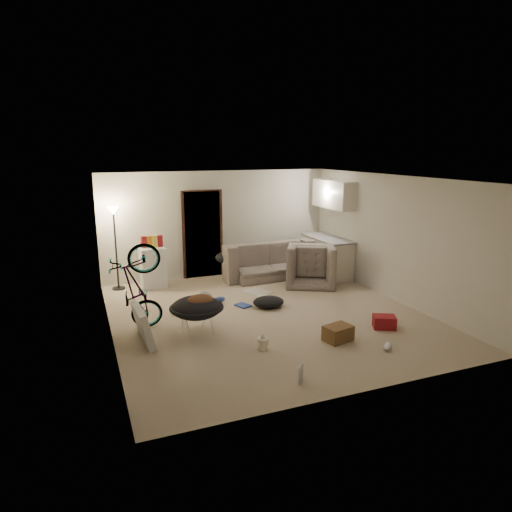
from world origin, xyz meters
name	(u,v)px	position (x,y,z in m)	size (l,w,h in m)	color
floor	(266,315)	(0.00, 0.00, -0.01)	(5.50, 6.00, 0.02)	tan
ceiling	(267,178)	(0.00, 0.00, 2.51)	(5.50, 6.00, 0.02)	white
wall_back	(218,224)	(0.00, 3.01, 1.25)	(5.50, 0.02, 2.50)	beige
wall_front	(365,299)	(0.00, -3.01, 1.25)	(5.50, 0.02, 2.50)	beige
wall_left	(106,262)	(-2.76, 0.00, 1.25)	(0.02, 6.00, 2.50)	beige
wall_right	(393,238)	(2.76, 0.00, 1.25)	(0.02, 6.00, 2.50)	beige
doorway	(202,235)	(-0.40, 2.97, 1.02)	(0.85, 0.10, 2.04)	black
door_trim	(203,235)	(-0.40, 2.94, 1.02)	(0.97, 0.04, 2.10)	#331B11
floor_lamp	(115,230)	(-2.40, 2.65, 1.31)	(0.28, 0.28, 1.81)	black
kitchen_counter	(327,257)	(2.43, 2.00, 0.44)	(0.60, 1.50, 0.88)	beige
counter_top	(328,238)	(2.43, 2.00, 0.90)	(0.64, 1.54, 0.04)	gray
kitchen_uppers	(334,194)	(2.56, 2.00, 1.95)	(0.38, 1.40, 0.65)	beige
sofa	(265,263)	(1.00, 2.45, 0.32)	(2.22, 0.87, 0.65)	#333A34
armchair	(311,268)	(1.74, 1.54, 0.35)	(1.06, 0.93, 0.69)	#333A34
bicycle	(138,307)	(-2.30, 0.10, 0.41)	(0.54, 1.55, 0.81)	black
book_asset	(299,385)	(-0.62, -2.55, 0.01)	(0.18, 0.24, 0.02)	maroon
mini_fridge	(153,267)	(-1.66, 2.55, 0.45)	(0.53, 0.53, 0.90)	white
snack_box_0	(144,243)	(-1.83, 2.55, 1.00)	(0.10, 0.07, 0.30)	maroon
snack_box_1	(149,243)	(-1.71, 2.55, 1.00)	(0.10, 0.07, 0.30)	orange
snack_box_2	(155,242)	(-1.59, 2.55, 1.00)	(0.10, 0.07, 0.30)	yellow
snack_box_3	(160,242)	(-1.47, 2.55, 1.00)	(0.10, 0.07, 0.30)	maroon
saucer_chair	(197,312)	(-1.42, -0.41, 0.38)	(0.89, 0.89, 0.63)	silver
hoodie	(200,301)	(-1.37, -0.44, 0.57)	(0.48, 0.40, 0.22)	#53301C
sofa_drape	(227,257)	(0.05, 2.45, 0.54)	(0.56, 0.46, 0.28)	black
tv_box	(143,324)	(-2.30, -0.41, 0.30)	(0.11, 0.90, 0.59)	silver
drink_case_a	(338,333)	(0.61, -1.51, 0.12)	(0.44, 0.31, 0.25)	brown
drink_case_b	(384,322)	(1.62, -1.34, 0.11)	(0.37, 0.27, 0.22)	maroon
juicer	(263,343)	(-0.64, -1.36, 0.10)	(0.18, 0.18, 0.26)	silver
newspaper	(257,292)	(0.34, 1.33, 0.00)	(0.42, 0.55, 0.01)	beige
book_blue	(243,305)	(-0.25, 0.59, 0.01)	(0.21, 0.29, 0.03)	#294096
book_white	(262,297)	(0.31, 0.96, 0.01)	(0.20, 0.25, 0.02)	silver
shoe_0	(219,300)	(-0.62, 1.00, 0.05)	(0.28, 0.12, 0.11)	#294096
shoe_1	(206,294)	(-0.77, 1.44, 0.05)	(0.29, 0.12, 0.11)	slate
shoe_4	(387,346)	(1.14, -2.07, 0.05)	(0.27, 0.11, 0.10)	white
clothes_lump_a	(268,302)	(0.20, 0.38, 0.10)	(0.61, 0.53, 0.20)	black
clothes_lump_c	(180,311)	(-1.48, 0.63, 0.06)	(0.38, 0.33, 0.12)	silver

